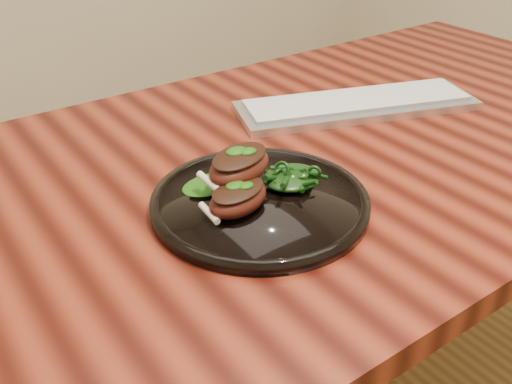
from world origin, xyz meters
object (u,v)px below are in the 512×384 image
(plate, at_px, (260,202))
(lamb_chop_front, at_px, (238,197))
(greens_heap, at_px, (292,174))
(desk, at_px, (313,186))
(keyboard, at_px, (357,104))

(plate, height_order, lamb_chop_front, lamb_chop_front)
(lamb_chop_front, distance_m, greens_heap, 0.10)
(greens_heap, bearing_deg, lamb_chop_front, -171.10)
(desk, xyz_separation_m, greens_heap, (-0.13, -0.10, 0.11))
(lamb_chop_front, xyz_separation_m, keyboard, (0.40, 0.19, -0.03))
(desk, xyz_separation_m, keyboard, (0.16, 0.07, 0.09))
(plate, bearing_deg, keyboard, 26.33)
(lamb_chop_front, bearing_deg, desk, 26.28)
(greens_heap, bearing_deg, keyboard, 29.95)
(greens_heap, xyz_separation_m, keyboard, (0.29, 0.17, -0.02))
(lamb_chop_front, bearing_deg, greens_heap, 8.90)
(desk, height_order, greens_heap, greens_heap)
(desk, distance_m, greens_heap, 0.20)
(plate, distance_m, keyboard, 0.39)
(desk, bearing_deg, greens_heap, -143.04)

